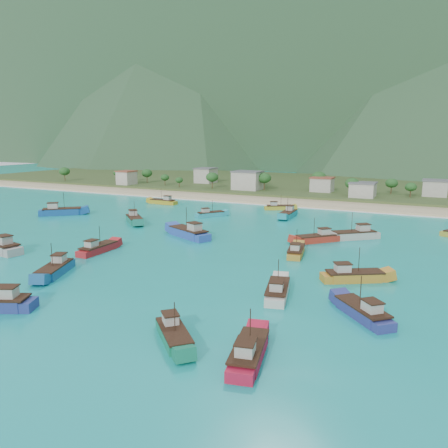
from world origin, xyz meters
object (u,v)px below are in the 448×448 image
at_px(boat_12, 55,270).
at_px(boat_13, 317,239).
at_px(boat_3, 363,313).
at_px(boat_2, 355,235).
at_px(boat_26, 277,292).
at_px(boat_5, 174,336).
at_px(boat_19, 296,252).
at_px(boat_7, 163,202).
at_px(boat_10, 61,212).
at_px(boat_18, 98,249).
at_px(boat_1, 134,220).
at_px(boat_0, 288,214).
at_px(boat_4, 279,208).
at_px(boat_6, 353,277).
at_px(boat_16, 249,354).
at_px(boat_20, 210,215).
at_px(boat_22, 189,233).

bearing_deg(boat_12, boat_13, -151.31).
bearing_deg(boat_3, boat_12, 141.71).
bearing_deg(boat_2, boat_26, 135.59).
distance_m(boat_5, boat_13, 56.28).
distance_m(boat_2, boat_3, 47.63).
xyz_separation_m(boat_12, boat_19, (33.67, 30.93, -0.11)).
bearing_deg(boat_3, boat_5, 178.51).
relative_size(boat_7, boat_10, 0.87).
xyz_separation_m(boat_18, boat_26, (41.92, -7.73, 0.00)).
bearing_deg(boat_1, boat_0, 170.41).
distance_m(boat_2, boat_7, 76.34).
bearing_deg(boat_2, boat_1, 56.76).
xyz_separation_m(boat_4, boat_18, (-15.08, -69.11, 0.08)).
relative_size(boat_6, boat_13, 1.10).
relative_size(boat_2, boat_4, 1.18).
distance_m(boat_10, boat_16, 104.42).
height_order(boat_7, boat_10, boat_10).
xyz_separation_m(boat_1, boat_26, (55.43, -37.19, -0.11)).
bearing_deg(boat_5, boat_7, -100.81).
xyz_separation_m(boat_10, boat_26, (83.73, -37.53, -0.28)).
bearing_deg(boat_1, boat_13, 132.42).
bearing_deg(boat_0, boat_6, 115.22).
relative_size(boat_19, boat_26, 0.93).
distance_m(boat_12, boat_18, 15.14).
distance_m(boat_3, boat_12, 51.17).
bearing_deg(boat_4, boat_5, -17.72).
xyz_separation_m(boat_13, boat_20, (-37.42, 18.48, -0.14)).
relative_size(boat_7, boat_22, 0.78).
relative_size(boat_0, boat_12, 1.02).
distance_m(boat_19, boat_26, 24.41).
height_order(boat_4, boat_18, boat_18).
xyz_separation_m(boat_3, boat_7, (-81.01, 72.93, 0.03)).
height_order(boat_10, boat_16, boat_10).
bearing_deg(boat_10, boat_2, 52.57).
bearing_deg(boat_26, boat_7, 119.89).
distance_m(boat_3, boat_18, 55.64).
distance_m(boat_0, boat_12, 74.22).
bearing_deg(boat_18, boat_6, 3.42).
xyz_separation_m(boat_1, boat_16, (59.14, -56.73, -0.12)).
bearing_deg(boat_12, boat_7, -91.93).
distance_m(boat_5, boat_10, 96.31).
distance_m(boat_3, boat_22, 54.50).
distance_m(boat_5, boat_12, 34.56).
bearing_deg(boat_16, boat_2, 77.93).
height_order(boat_18, boat_22, boat_22).
bearing_deg(boat_18, boat_1, 112.94).
bearing_deg(boat_13, boat_12, 95.72).
bearing_deg(boat_10, boat_22, 37.94).
bearing_deg(boat_7, boat_16, -140.17).
distance_m(boat_6, boat_13, 27.75).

